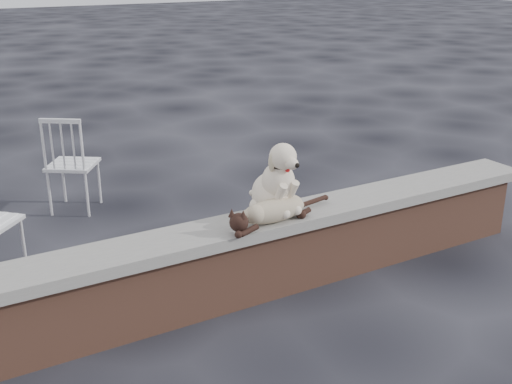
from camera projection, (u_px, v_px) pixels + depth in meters
ground at (182, 315)px, 4.32m from camera, size 60.00×60.00×0.00m
brick_wall at (181, 282)px, 4.23m from camera, size 6.00×0.30×0.50m
capstone at (179, 243)px, 4.13m from camera, size 6.20×0.40×0.08m
dog at (272, 176)px, 4.42m from camera, size 0.42×0.51×0.55m
cat at (273, 209)px, 4.33m from camera, size 1.13×0.41×0.19m
chair_c at (72, 163)px, 5.98m from camera, size 0.78×0.78×0.94m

